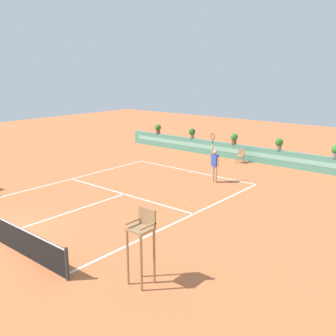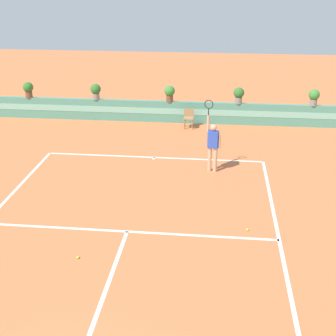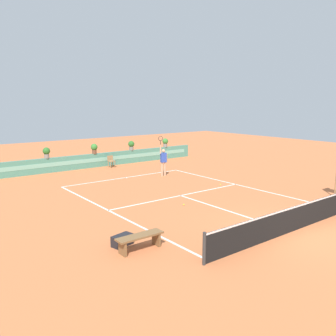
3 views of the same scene
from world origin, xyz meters
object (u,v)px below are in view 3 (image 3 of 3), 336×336
at_px(tennis_player, 163,160).
at_px(potted_plant_left, 46,152).
at_px(potted_plant_right, 131,145).
at_px(bench_courtside, 140,239).
at_px(tennis_ball_mid_court, 220,185).
at_px(potted_plant_far_right, 165,142).
at_px(ball_kid_chair, 111,161).
at_px(potted_plant_centre, 94,148).
at_px(gear_bag, 122,240).
at_px(tennis_ball_near_baseline, 184,205).

xyz_separation_m(tennis_player, potted_plant_left, (-5.56, 5.56, 0.36)).
bearing_deg(potted_plant_left, potted_plant_right, 0.00).
xyz_separation_m(bench_courtside, potted_plant_left, (1.97, 14.38, 1.04)).
bearing_deg(tennis_ball_mid_court, potted_plant_right, 90.13).
bearing_deg(tennis_player, potted_plant_right, 79.42).
bearing_deg(potted_plant_far_right, ball_kid_chair, -172.44).
bearing_deg(tennis_ball_mid_court, potted_plant_centre, 108.24).
relative_size(gear_bag, potted_plant_right, 0.97).
xyz_separation_m(gear_bag, tennis_ball_near_baseline, (4.60, 2.30, -0.15)).
bearing_deg(bench_courtside, potted_plant_left, 82.19).
bearing_deg(potted_plant_far_right, tennis_player, -128.06).
height_order(ball_kid_chair, gear_bag, ball_kid_chair).
bearing_deg(potted_plant_left, ball_kid_chair, -9.44).
distance_m(tennis_ball_near_baseline, tennis_ball_mid_court, 4.63).
bearing_deg(gear_bag, potted_plant_left, 80.74).
distance_m(tennis_player, potted_plant_far_right, 7.07).
bearing_deg(tennis_ball_near_baseline, potted_plant_right, 69.61).
bearing_deg(gear_bag, tennis_player, 46.26).
bearing_deg(potted_plant_far_right, tennis_ball_near_baseline, -123.52).
relative_size(tennis_player, tennis_ball_near_baseline, 38.01).
height_order(bench_courtside, potted_plant_right, potted_plant_right).
bearing_deg(bench_courtside, tennis_ball_mid_court, 29.16).
distance_m(gear_bag, tennis_player, 11.31).
height_order(gear_bag, potted_plant_right, potted_plant_right).
relative_size(gear_bag, tennis_ball_mid_court, 10.29).
xyz_separation_m(ball_kid_chair, potted_plant_left, (-4.40, 0.73, 0.93)).
bearing_deg(potted_plant_far_right, potted_plant_right, 180.00).
xyz_separation_m(tennis_ball_mid_court, potted_plant_right, (-0.02, 9.59, 1.38)).
relative_size(gear_bag, potted_plant_left, 0.97).
distance_m(bench_courtside, tennis_player, 11.62).
bearing_deg(gear_bag, tennis_ball_near_baseline, 26.62).
height_order(bench_courtside, gear_bag, bench_courtside).
relative_size(gear_bag, tennis_ball_near_baseline, 10.29).
bearing_deg(potted_plant_far_right, bench_courtside, -129.57).
distance_m(bench_courtside, potted_plant_far_right, 18.69).
xyz_separation_m(gear_bag, tennis_player, (7.79, 8.14, 0.87)).
bearing_deg(potted_plant_far_right, gear_bag, -131.55).
distance_m(gear_bag, tennis_ball_near_baseline, 5.14).
xyz_separation_m(tennis_player, potted_plant_centre, (-2.10, 5.56, 0.36)).
bearing_deg(tennis_player, ball_kid_chair, 103.49).
bearing_deg(ball_kid_chair, tennis_ball_mid_court, -75.94).
xyz_separation_m(ball_kid_chair, bench_courtside, (-6.38, -13.65, -0.10)).
xyz_separation_m(ball_kid_chair, potted_plant_right, (2.20, 0.73, 0.93)).
height_order(tennis_ball_mid_court, potted_plant_centre, potted_plant_centre).
height_order(tennis_ball_near_baseline, tennis_ball_mid_court, same).
height_order(bench_courtside, potted_plant_far_right, potted_plant_far_right).
height_order(tennis_ball_mid_court, potted_plant_far_right, potted_plant_far_right).
height_order(ball_kid_chair, potted_plant_right, potted_plant_right).
distance_m(tennis_player, potted_plant_right, 5.67).
xyz_separation_m(potted_plant_right, potted_plant_far_right, (3.31, 0.00, 0.00)).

